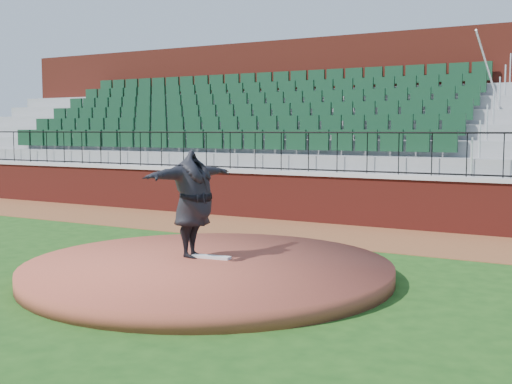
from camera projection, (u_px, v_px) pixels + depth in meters
ground at (208, 284)px, 9.96m from camera, size 90.00×90.00×0.00m
warning_track at (341, 235)px, 14.63m from camera, size 34.00×3.20×0.01m
field_wall at (366, 202)px, 15.96m from camera, size 34.00×0.35×1.20m
wall_cap at (367, 175)px, 15.90m from camera, size 34.00×0.45×0.10m
wall_railing at (367, 153)px, 15.85m from camera, size 34.00×0.05×1.00m
seating_stands at (401, 132)px, 18.15m from camera, size 34.00×5.10×4.60m
concourse_wall at (428, 118)px, 20.53m from camera, size 34.00×0.50×5.50m
pitchers_mound at (208, 270)px, 10.39m from camera, size 5.89×5.89×0.25m
pitching_rubber at (211, 257)px, 10.71m from camera, size 0.68×0.25×0.04m
pitcher at (193, 204)px, 10.71m from camera, size 0.69×2.22×1.78m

